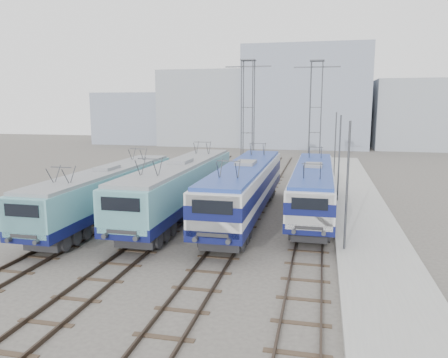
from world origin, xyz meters
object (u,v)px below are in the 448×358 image
locomotive_far_left (106,190)px  locomotive_center_left (180,184)px  catenary_tower_west (248,116)px  catenary_tower_east (315,116)px  locomotive_far_right (313,185)px  mast_mid (339,160)px  mast_rear (335,146)px  locomotive_center_right (245,185)px  mast_front (347,189)px

locomotive_far_left → locomotive_center_left: locomotive_center_left is taller
catenary_tower_west → catenary_tower_east: 6.80m
locomotive_far_right → catenary_tower_west: catenary_tower_west is taller
catenary_tower_west → locomotive_far_right: bearing=-60.9°
locomotive_far_right → mast_mid: (1.85, 4.12, 1.30)m
catenary_tower_east → catenary_tower_west: bearing=-162.9°
catenary_tower_east → mast_rear: size_ratio=1.71×
locomotive_center_right → catenary_tower_west: 14.89m
locomotive_far_right → mast_rear: 16.28m
catenary_tower_west → mast_mid: (8.60, -8.00, -3.14)m
locomotive_far_left → mast_rear: size_ratio=2.46×
catenary_tower_east → locomotive_center_right: bearing=-104.8°
locomotive_far_right → mast_mid: size_ratio=2.45×
locomotive_far_right → catenary_tower_west: bearing=119.1°
locomotive_center_right → mast_mid: 8.87m
mast_mid → locomotive_center_left: bearing=-148.9°
catenary_tower_east → mast_mid: 10.69m
locomotive_far_left → locomotive_far_right: 14.25m
locomotive_far_left → catenary_tower_east: bearing=54.6°
locomotive_far_left → mast_front: mast_front is taller
locomotive_far_left → catenary_tower_west: 18.54m
locomotive_center_left → locomotive_far_right: (9.00, 2.43, -0.13)m
locomotive_center_right → mast_front: (6.35, -5.92, 1.13)m
locomotive_far_left → catenary_tower_west: catenary_tower_west is taller
locomotive_far_left → mast_rear: bearing=53.4°
catenary_tower_west → mast_front: 22.00m
locomotive_center_left → mast_rear: (10.85, 18.55, 1.17)m
locomotive_far_left → locomotive_center_left: 4.98m
locomotive_center_left → mast_front: (10.85, -5.45, 1.17)m
locomotive_far_left → catenary_tower_east: catenary_tower_east is taller
locomotive_far_left → locomotive_center_right: size_ratio=0.93×
mast_front → mast_mid: (0.00, 12.00, 0.00)m
locomotive_far_right → mast_mid: bearing=65.8°
mast_mid → locomotive_center_right: bearing=-136.2°
locomotive_far_left → mast_rear: (15.35, 20.68, 1.35)m
locomotive_center_right → locomotive_center_left: bearing=-174.1°
locomotive_center_right → mast_rear: mast_rear is taller
locomotive_center_left → mast_front: mast_front is taller
catenary_tower_east → mast_mid: (2.10, -10.00, -3.14)m
mast_mid → locomotive_far_right: bearing=-114.2°
locomotive_center_right → catenary_tower_east: 17.17m
locomotive_far_left → mast_front: bearing=-12.2°
mast_mid → catenary_tower_east: bearing=101.9°
mast_front → mast_rear: (0.00, 24.00, 0.00)m
locomotive_center_left → catenary_tower_east: 19.21m
locomotive_center_right → mast_mid: mast_mid is taller
locomotive_far_left → mast_front: 15.76m
locomotive_center_left → locomotive_center_right: 4.52m
locomotive_far_left → locomotive_center_left: bearing=25.3°
locomotive_center_left → catenary_tower_west: 15.34m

